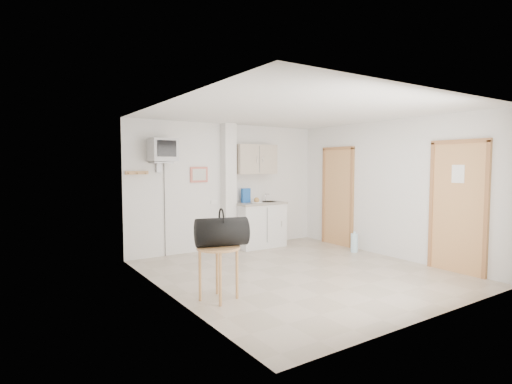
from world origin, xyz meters
TOP-DOWN VIEW (x-y plane):
  - ground at (0.00, 0.00)m, footprint 4.50×4.50m
  - room_envelope at (0.24, 0.09)m, footprint 4.24×4.54m
  - kitchenette at (0.57, 2.00)m, footprint 1.03×0.58m
  - crt_television at (-1.45, 2.02)m, footprint 0.44×0.45m
  - round_table at (-1.65, -0.42)m, footprint 0.54×0.54m
  - duffel_bag at (-1.60, -0.41)m, footprint 0.71×0.51m
  - water_bottle at (1.83, 0.54)m, footprint 0.14×0.14m

SIDE VIEW (x-z plane):
  - ground at x=0.00m, z-range 0.00..0.00m
  - water_bottle at x=1.83m, z-range -0.02..0.39m
  - round_table at x=-1.65m, z-range 0.23..0.91m
  - kitchenette at x=0.57m, z-range -0.25..1.85m
  - duffel_bag at x=-1.60m, z-range 0.62..1.10m
  - room_envelope at x=0.24m, z-range 0.26..2.81m
  - crt_television at x=-1.45m, z-range 0.86..3.01m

